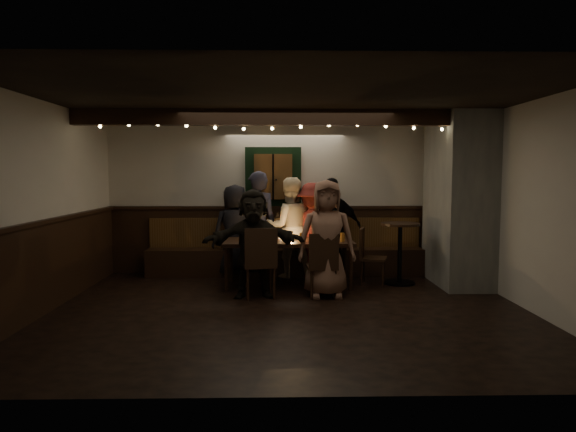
{
  "coord_description": "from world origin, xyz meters",
  "views": [
    {
      "loc": [
        -0.13,
        -6.3,
        1.71
      ],
      "look_at": [
        0.03,
        1.6,
        1.05
      ],
      "focal_mm": 32.0,
      "sensor_mm": 36.0,
      "label": 1
    }
  ],
  "objects_px": {
    "dining_table": "(288,244)",
    "person_d": "(313,230)",
    "chair_end": "(368,253)",
    "person_b": "(257,224)",
    "person_c": "(290,227)",
    "person_f": "(253,243)",
    "high_top": "(400,245)",
    "person_g": "(326,239)",
    "person_a": "(235,231)",
    "person_e": "(333,228)",
    "chair_near_right": "(323,261)",
    "chair_near_left": "(260,259)"
  },
  "relations": [
    {
      "from": "chair_end",
      "to": "person_f",
      "type": "relative_size",
      "value": 0.58
    },
    {
      "from": "chair_near_right",
      "to": "person_a",
      "type": "relative_size",
      "value": 0.59
    },
    {
      "from": "person_a",
      "to": "person_f",
      "type": "height_order",
      "value": "person_a"
    },
    {
      "from": "person_a",
      "to": "person_g",
      "type": "xyz_separation_m",
      "value": [
        1.38,
        -1.44,
        0.05
      ]
    },
    {
      "from": "person_e",
      "to": "person_f",
      "type": "relative_size",
      "value": 1.09
    },
    {
      "from": "person_a",
      "to": "person_c",
      "type": "bearing_deg",
      "value": 154.87
    },
    {
      "from": "person_b",
      "to": "person_d",
      "type": "relative_size",
      "value": 1.12
    },
    {
      "from": "chair_near_left",
      "to": "person_a",
      "type": "distance_m",
      "value": 1.63
    },
    {
      "from": "person_c",
      "to": "person_g",
      "type": "xyz_separation_m",
      "value": [
        0.47,
        -1.37,
        -0.01
      ]
    },
    {
      "from": "person_d",
      "to": "person_c",
      "type": "bearing_deg",
      "value": 11.02
    },
    {
      "from": "chair_near_right",
      "to": "person_d",
      "type": "relative_size",
      "value": 0.58
    },
    {
      "from": "chair_end",
      "to": "person_e",
      "type": "xyz_separation_m",
      "value": [
        -0.49,
        0.56,
        0.33
      ]
    },
    {
      "from": "high_top",
      "to": "dining_table",
      "type": "bearing_deg",
      "value": -176.09
    },
    {
      "from": "high_top",
      "to": "person_a",
      "type": "distance_m",
      "value": 2.68
    },
    {
      "from": "person_e",
      "to": "person_g",
      "type": "height_order",
      "value": "person_e"
    },
    {
      "from": "chair_near_right",
      "to": "chair_end",
      "type": "relative_size",
      "value": 1.03
    },
    {
      "from": "chair_near_right",
      "to": "person_c",
      "type": "height_order",
      "value": "person_c"
    },
    {
      "from": "high_top",
      "to": "person_f",
      "type": "height_order",
      "value": "person_f"
    },
    {
      "from": "chair_end",
      "to": "person_b",
      "type": "bearing_deg",
      "value": 160.94
    },
    {
      "from": "chair_near_left",
      "to": "person_a",
      "type": "xyz_separation_m",
      "value": [
        -0.47,
        1.55,
        0.21
      ]
    },
    {
      "from": "high_top",
      "to": "person_g",
      "type": "height_order",
      "value": "person_g"
    },
    {
      "from": "person_d",
      "to": "chair_end",
      "type": "bearing_deg",
      "value": 160.74
    },
    {
      "from": "high_top",
      "to": "person_d",
      "type": "bearing_deg",
      "value": 157.79
    },
    {
      "from": "chair_end",
      "to": "person_c",
      "type": "bearing_deg",
      "value": 153.6
    },
    {
      "from": "person_c",
      "to": "person_d",
      "type": "bearing_deg",
      "value": 168.0
    },
    {
      "from": "chair_end",
      "to": "person_b",
      "type": "height_order",
      "value": "person_b"
    },
    {
      "from": "chair_end",
      "to": "chair_near_right",
      "type": "bearing_deg",
      "value": -132.24
    },
    {
      "from": "dining_table",
      "to": "chair_end",
      "type": "distance_m",
      "value": 1.24
    },
    {
      "from": "dining_table",
      "to": "person_d",
      "type": "xyz_separation_m",
      "value": [
        0.42,
        0.65,
        0.14
      ]
    },
    {
      "from": "person_e",
      "to": "high_top",
      "type": "bearing_deg",
      "value": 143.46
    },
    {
      "from": "dining_table",
      "to": "person_a",
      "type": "relative_size",
      "value": 1.28
    },
    {
      "from": "person_c",
      "to": "person_a",
      "type": "bearing_deg",
      "value": -11.69
    },
    {
      "from": "person_b",
      "to": "person_d",
      "type": "height_order",
      "value": "person_b"
    },
    {
      "from": "person_a",
      "to": "person_e",
      "type": "bearing_deg",
      "value": 155.49
    },
    {
      "from": "person_c",
      "to": "person_f",
      "type": "xyz_separation_m",
      "value": [
        -0.53,
        -1.37,
        -0.07
      ]
    },
    {
      "from": "chair_near_left",
      "to": "chair_end",
      "type": "bearing_deg",
      "value": 28.67
    },
    {
      "from": "chair_end",
      "to": "person_b",
      "type": "relative_size",
      "value": 0.5
    },
    {
      "from": "chair_near_left",
      "to": "high_top",
      "type": "distance_m",
      "value": 2.32
    },
    {
      "from": "person_d",
      "to": "person_e",
      "type": "distance_m",
      "value": 0.33
    },
    {
      "from": "dining_table",
      "to": "person_d",
      "type": "bearing_deg",
      "value": 57.35
    },
    {
      "from": "high_top",
      "to": "person_c",
      "type": "height_order",
      "value": "person_c"
    },
    {
      "from": "person_a",
      "to": "person_b",
      "type": "distance_m",
      "value": 0.39
    },
    {
      "from": "dining_table",
      "to": "chair_near_left",
      "type": "height_order",
      "value": "chair_near_left"
    },
    {
      "from": "dining_table",
      "to": "chair_near_right",
      "type": "distance_m",
      "value": 0.9
    },
    {
      "from": "chair_near_right",
      "to": "chair_near_left",
      "type": "bearing_deg",
      "value": -177.4
    },
    {
      "from": "chair_near_right",
      "to": "chair_end",
      "type": "height_order",
      "value": "chair_near_right"
    },
    {
      "from": "chair_end",
      "to": "person_g",
      "type": "relative_size",
      "value": 0.54
    },
    {
      "from": "high_top",
      "to": "person_d",
      "type": "distance_m",
      "value": 1.43
    },
    {
      "from": "chair_near_right",
      "to": "person_a",
      "type": "distance_m",
      "value": 2.03
    },
    {
      "from": "dining_table",
      "to": "high_top",
      "type": "bearing_deg",
      "value": 3.91
    }
  ]
}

